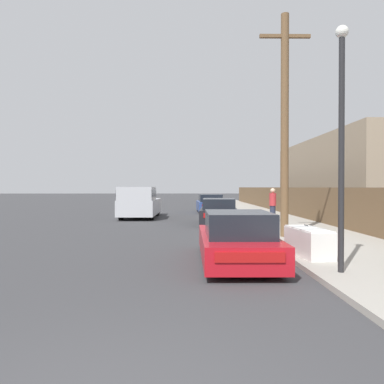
% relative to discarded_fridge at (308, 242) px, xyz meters
% --- Properties ---
extents(sidewalk_curb, '(4.20, 63.00, 0.12)m').
position_rel_discarded_fridge_xyz_m(sidewalk_curb, '(1.58, 16.78, -0.41)').
color(sidewalk_curb, '#9E998E').
rests_on(sidewalk_curb, ground).
extents(discarded_fridge, '(0.80, 1.85, 0.73)m').
position_rel_discarded_fridge_xyz_m(discarded_fridge, '(0.00, 0.00, 0.00)').
color(discarded_fridge, white).
rests_on(discarded_fridge, sidewalk_curb).
extents(parked_sports_car_red, '(1.78, 4.39, 1.28)m').
position_rel_discarded_fridge_xyz_m(parked_sports_car_red, '(-1.89, -0.33, 0.11)').
color(parked_sports_car_red, red).
rests_on(parked_sports_car_red, ground).
extents(car_parked_mid, '(2.14, 4.24, 1.30)m').
position_rel_discarded_fridge_xyz_m(car_parked_mid, '(-1.51, 9.51, 0.14)').
color(car_parked_mid, black).
rests_on(car_parked_mid, ground).
extents(car_parked_far, '(1.96, 4.25, 1.36)m').
position_rel_discarded_fridge_xyz_m(car_parked_far, '(-1.41, 18.21, 0.16)').
color(car_parked_far, '#2D478C').
rests_on(car_parked_far, ground).
extents(pickup_truck, '(2.15, 5.38, 1.89)m').
position_rel_discarded_fridge_xyz_m(pickup_truck, '(-6.00, 13.09, 0.47)').
color(pickup_truck, silver).
rests_on(pickup_truck, ground).
extents(utility_pole, '(1.80, 0.28, 7.89)m').
position_rel_discarded_fridge_xyz_m(utility_pole, '(0.35, 3.72, 3.72)').
color(utility_pole, brown).
rests_on(utility_pole, sidewalk_curb).
extents(street_lamp, '(0.26, 0.26, 5.06)m').
position_rel_discarded_fridge_xyz_m(street_lamp, '(0.06, -1.89, 2.56)').
color(street_lamp, '#232326').
rests_on(street_lamp, sidewalk_curb).
extents(wooden_fence, '(0.08, 44.76, 1.74)m').
position_rel_discarded_fridge_xyz_m(wooden_fence, '(3.53, 15.65, 0.52)').
color(wooden_fence, brown).
rests_on(wooden_fence, sidewalk_curb).
extents(building_right_house, '(6.00, 16.51, 5.21)m').
position_rel_discarded_fridge_xyz_m(building_right_house, '(8.43, 16.43, 2.13)').
color(building_right_house, gray).
rests_on(building_right_house, ground).
extents(pedestrian, '(0.34, 0.34, 1.71)m').
position_rel_discarded_fridge_xyz_m(pedestrian, '(1.21, 9.29, 0.52)').
color(pedestrian, '#282D42').
rests_on(pedestrian, sidewalk_curb).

